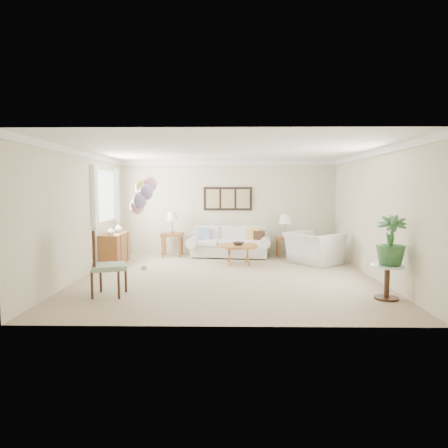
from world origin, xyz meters
The scene contains 18 objects.
ground_plane centered at (0.00, 0.00, 0.00)m, with size 6.00×6.00×0.00m, color tan.
room_shell centered at (-0.11, 0.09, 1.63)m, with size 6.04×6.04×2.60m.
wall_art_triptych centered at (0.00, 2.96, 1.55)m, with size 1.35×0.06×0.65m.
sofa centered at (0.06, 2.50, 0.32)m, with size 2.31×1.08×0.82m.
end_table_left centered at (-1.50, 2.54, 0.54)m, with size 0.59×0.53×0.64m.
end_table_right centered at (1.54, 2.53, 0.45)m, with size 0.49×0.44×0.53m.
lamp_left centered at (-1.50, 2.54, 1.06)m, with size 0.31×0.31×0.55m.
lamp_right centered at (1.54, 2.53, 1.00)m, with size 0.35×0.35×0.61m.
coffee_table centered at (0.26, 1.40, 0.44)m, with size 0.94×0.94×0.47m.
decor_bowl centered at (0.26, 1.39, 0.51)m, with size 0.28×0.28×0.07m, color #2B2522.
armchair centered at (2.10, 1.51, 0.38)m, with size 1.18×1.03×0.76m, color beige.
side_table centered at (2.65, -1.64, 0.43)m, with size 0.53×0.53×0.57m.
potted_plant centered at (2.68, -1.66, 0.98)m, with size 0.46×0.46×0.82m, color #224D20.
accent_chair centered at (-2.08, -1.48, 0.59)m, with size 0.69×0.69×1.14m.
credenza centered at (-2.76, 1.50, 0.37)m, with size 0.46×1.20×0.74m.
vase_white centered at (-2.74, 1.12, 0.84)m, with size 0.18×0.18×0.19m, color silver.
vase_sage centered at (-2.74, 1.75, 0.84)m, with size 0.20×0.20×0.21m, color beige.
balloon_cluster centered at (-1.87, 0.69, 1.70)m, with size 0.58×0.57×2.11m.
Camera 1 is at (0.06, -8.14, 1.82)m, focal length 32.00 mm.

